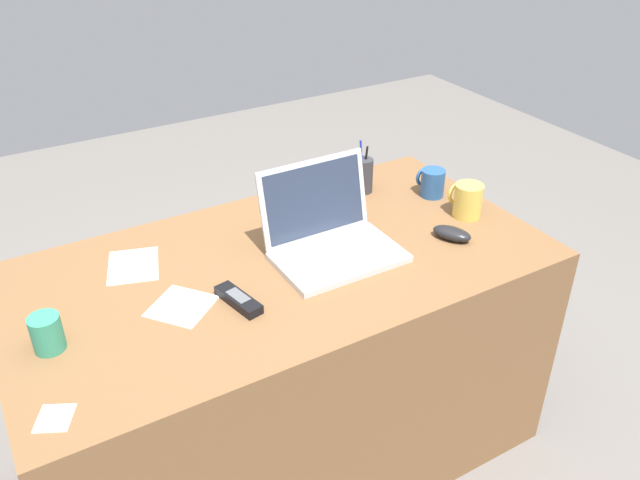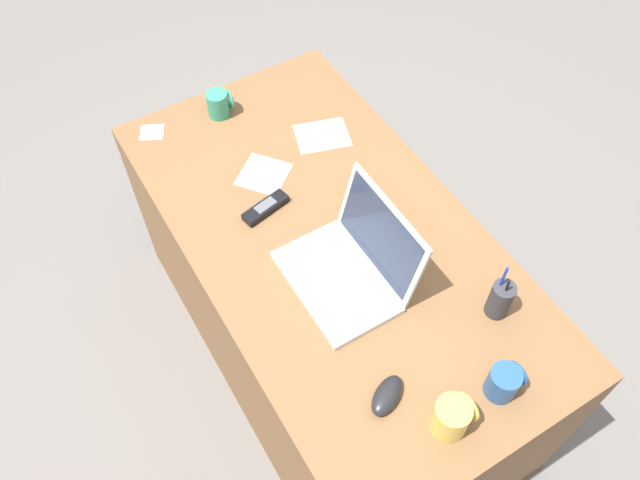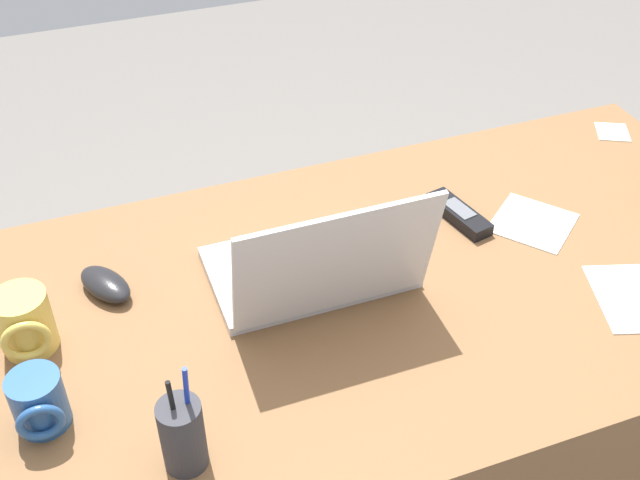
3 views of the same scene
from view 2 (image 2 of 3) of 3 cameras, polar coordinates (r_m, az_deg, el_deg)
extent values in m
plane|color=slate|center=(2.47, 0.84, -9.62)|extent=(6.00, 6.00, 0.00)
cube|color=brown|center=(2.15, 0.96, -5.35)|extent=(1.48, 0.78, 0.73)
cube|color=silver|center=(1.75, 1.38, -3.69)|extent=(0.34, 0.22, 0.02)
cube|color=silver|center=(1.74, 1.93, -3.22)|extent=(0.28, 0.11, 0.00)
cube|color=silver|center=(1.72, -0.53, -4.50)|extent=(0.10, 0.05, 0.00)
cube|color=silver|center=(1.70, 5.37, 0.47)|extent=(0.33, 0.06, 0.22)
cube|color=#283347|center=(1.69, 5.23, 0.42)|extent=(0.30, 0.04, 0.19)
ellipsoid|color=black|center=(1.60, 5.91, -13.46)|extent=(0.11, 0.13, 0.04)
cylinder|color=#26518C|center=(1.63, 15.80, -12.02)|extent=(0.08, 0.08, 0.09)
torus|color=#26518C|center=(1.65, 16.99, -11.15)|extent=(0.07, 0.01, 0.07)
cylinder|color=#E0BC4C|center=(1.56, 11.43, -15.09)|extent=(0.09, 0.09, 0.10)
torus|color=#E0BC4C|center=(1.57, 12.89, -14.09)|extent=(0.07, 0.01, 0.07)
cylinder|color=#338C6B|center=(2.17, -8.98, 11.73)|extent=(0.07, 0.07, 0.09)
torus|color=#338C6B|center=(2.18, -8.01, 12.22)|extent=(0.06, 0.01, 0.06)
cube|color=black|center=(1.90, -4.82, 2.84)|extent=(0.07, 0.15, 0.02)
cube|color=#595B60|center=(1.89, -4.84, 3.09)|extent=(0.04, 0.07, 0.00)
cylinder|color=#333338|center=(1.73, 15.58, -5.07)|extent=(0.06, 0.06, 0.11)
cylinder|color=#1933B2|center=(1.69, 15.49, -4.04)|extent=(0.01, 0.02, 0.16)
cylinder|color=black|center=(1.70, 15.97, -4.60)|extent=(0.01, 0.02, 0.14)
cube|color=white|center=(2.00, -4.98, 5.79)|extent=(0.20, 0.20, 0.00)
cube|color=white|center=(2.10, 0.20, 9.19)|extent=(0.18, 0.20, 0.00)
cube|color=white|center=(2.18, -14.58, 9.17)|extent=(0.09, 0.10, 0.00)
camera|label=1|loc=(1.82, -55.95, 15.25)|focal=36.51mm
camera|label=3|loc=(1.67, 43.32, 20.90)|focal=44.40mm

